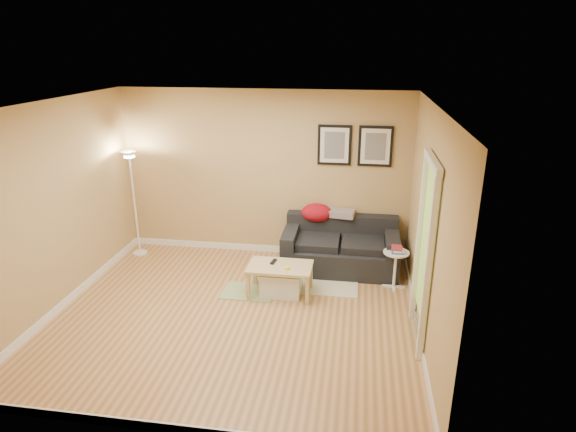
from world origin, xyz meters
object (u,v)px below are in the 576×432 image
object	(u,v)px
sofa	(340,246)
coffee_table	(280,280)
storage_bin	(281,282)
side_table	(395,270)
book_stack	(397,249)
floor_lamp	(135,207)

from	to	relation	value
sofa	coffee_table	bearing A→B (deg)	-129.61
storage_bin	side_table	xyz separation A→B (m)	(1.53, 0.42, 0.10)
sofa	side_table	distance (m)	0.93
side_table	book_stack	bearing A→B (deg)	42.27
coffee_table	side_table	distance (m)	1.60
floor_lamp	coffee_table	bearing A→B (deg)	-21.73
coffee_table	floor_lamp	world-z (taller)	floor_lamp
coffee_table	floor_lamp	size ratio (longest dim) A/B	0.50
coffee_table	book_stack	bearing A→B (deg)	15.41
sofa	book_stack	size ratio (longest dim) A/B	7.94
book_stack	floor_lamp	world-z (taller)	floor_lamp
floor_lamp	side_table	bearing A→B (deg)	-7.90
storage_bin	floor_lamp	size ratio (longest dim) A/B	0.33
book_stack	floor_lamp	xyz separation A→B (m)	(-4.03, 0.55, 0.23)
floor_lamp	book_stack	bearing A→B (deg)	-7.73
storage_bin	book_stack	bearing A→B (deg)	15.47
sofa	book_stack	xyz separation A→B (m)	(0.79, -0.48, 0.20)
book_stack	coffee_table	bearing A→B (deg)	-168.16
sofa	floor_lamp	distance (m)	3.27
sofa	side_table	xyz separation A→B (m)	(0.78, -0.49, -0.10)
storage_bin	floor_lamp	world-z (taller)	floor_lamp
sofa	coffee_table	xyz separation A→B (m)	(-0.76, -0.92, -0.16)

